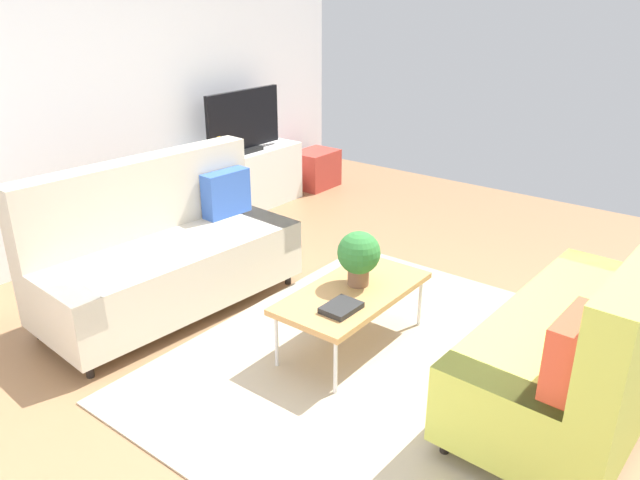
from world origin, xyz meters
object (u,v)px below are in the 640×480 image
object	(u,v)px
tv	(244,122)
couch_green	(594,340)
couch_beige	(165,252)
tv_console	(245,181)
bottle_1	(226,149)
vase_0	(198,156)
storage_trunk	(316,169)
table_book_0	(341,308)
coffee_table	(353,294)
bottle_0	(219,148)
potted_plant	(359,255)

from	to	relation	value
tv	couch_green	bearing A→B (deg)	-108.10
couch_beige	tv_console	distance (m)	2.23
couch_beige	bottle_1	distance (m)	1.97
couch_beige	bottle_1	world-z (taller)	couch_beige
couch_beige	vase_0	size ratio (longest dim) A/B	14.56
storage_trunk	bottle_1	bearing A→B (deg)	177.53
vase_0	bottle_1	bearing A→B (deg)	-17.45
table_book_0	couch_green	bearing A→B (deg)	-67.37
storage_trunk	vase_0	distance (m)	1.75
tv_console	storage_trunk	xyz separation A→B (m)	(1.10, -0.10, -0.10)
couch_beige	table_book_0	size ratio (longest dim) A/B	8.16
tv_console	bottle_1	size ratio (longest dim) A/B	7.44
couch_beige	coffee_table	world-z (taller)	couch_beige
couch_beige	tv	size ratio (longest dim) A/B	1.96
couch_green	bottle_1	world-z (taller)	couch_green
couch_green	bottle_0	bearing A→B (deg)	79.30
tv_console	table_book_0	size ratio (longest dim) A/B	5.83
table_book_0	bottle_1	size ratio (longest dim) A/B	1.28
tv_console	table_book_0	world-z (taller)	tv_console
couch_green	coffee_table	xyz separation A→B (m)	(-0.28, 1.42, -0.05)
storage_trunk	bottle_1	world-z (taller)	bottle_1
potted_plant	table_book_0	world-z (taller)	potted_plant
bottle_0	bottle_1	distance (m)	0.10
couch_beige	tv_console	world-z (taller)	couch_beige
tv	bottle_1	distance (m)	0.37
tv	vase_0	distance (m)	0.64
couch_green	vase_0	size ratio (longest dim) A/B	14.36
tv_console	bottle_0	world-z (taller)	bottle_0
couch_beige	table_book_0	world-z (taller)	couch_beige
storage_trunk	bottle_0	world-z (taller)	bottle_0
table_book_0	tv_console	bearing A→B (deg)	54.95
tv_console	bottle_1	world-z (taller)	bottle_1
tv	storage_trunk	bearing A→B (deg)	-4.16
tv	potted_plant	bearing A→B (deg)	-120.87
couch_beige	bottle_0	size ratio (longest dim) A/B	8.23
couch_green	tv_console	distance (m)	4.13
bottle_0	tv	bearing A→B (deg)	2.97
tv	bottle_0	size ratio (longest dim) A/B	4.20
vase_0	bottle_0	size ratio (longest dim) A/B	0.57
coffee_table	couch_green	bearing A→B (deg)	-78.69
table_book_0	vase_0	bearing A→B (deg)	64.84
couch_green	bottle_0	world-z (taller)	couch_green
coffee_table	bottle_0	size ratio (longest dim) A/B	4.62
tv	tv_console	bearing A→B (deg)	90.00
coffee_table	potted_plant	world-z (taller)	potted_plant
couch_green	tv_console	size ratio (longest dim) A/B	1.38
coffee_table	tv_console	size ratio (longest dim) A/B	0.79
tv	coffee_table	bearing A→B (deg)	-122.12
couch_green	potted_plant	xyz separation A→B (m)	(-0.20, 1.44, 0.19)
storage_trunk	bottle_1	distance (m)	1.49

